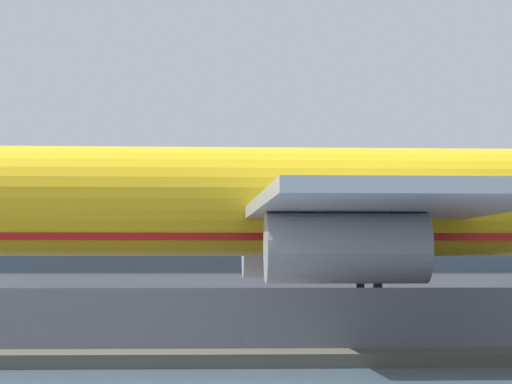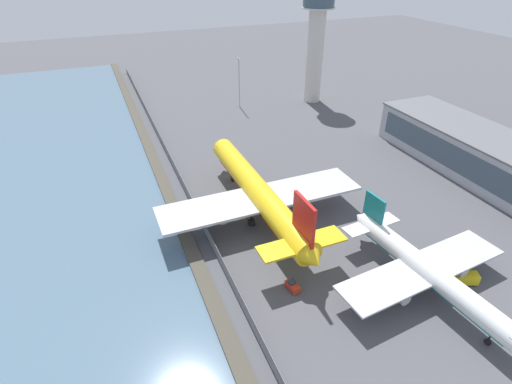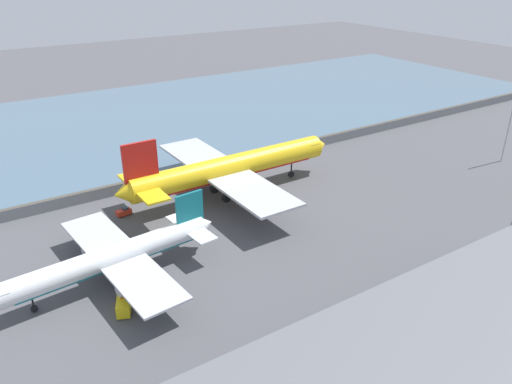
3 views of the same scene
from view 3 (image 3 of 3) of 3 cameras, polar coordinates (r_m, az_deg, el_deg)
name	(u,v)px [view 3 (image 3 of 3)]	position (r m, az deg, el deg)	size (l,w,h in m)	color
ground_plane	(250,193)	(119.51, -0.66, -0.10)	(500.00, 500.00, 0.00)	#4C4C51
waterfront_lagoon	(142,119)	(179.72, -12.95, 8.12)	(320.00, 98.00, 0.01)	slate
shoreline_seawall	(210,165)	(135.73, -5.29, 3.12)	(320.00, 3.00, 0.50)	#474238
perimeter_fence	(218,166)	(131.63, -4.38, 2.95)	(280.00, 0.10, 2.69)	slate
cargo_jet_yellow	(229,168)	(116.47, -3.07, 2.72)	(56.77, 48.12, 17.33)	yellow
passenger_jet_white_teal	(112,258)	(89.38, -16.16, -7.24)	(42.07, 36.17, 12.47)	white
baggage_tug	(124,212)	(112.83, -14.87, -2.20)	(3.42, 2.09, 1.80)	red
ops_van	(124,304)	(84.06, -14.87, -12.27)	(3.96, 5.61, 2.48)	yellow
terminal_building	(445,356)	(70.10, 20.76, -17.14)	(72.14, 19.61, 11.86)	#9EA3AD
apron_light_mast_apron_east	(510,123)	(150.88, 27.01, 7.08)	(3.20, 0.40, 19.55)	#A8A8AD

